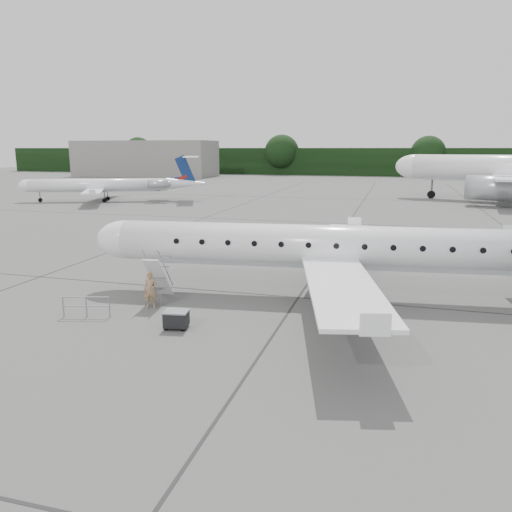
% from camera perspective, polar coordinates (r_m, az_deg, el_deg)
% --- Properties ---
extents(ground, '(320.00, 320.00, 0.00)m').
position_cam_1_polar(ground, '(22.85, 15.43, -8.37)').
color(ground, '#565653').
rests_on(ground, ground).
extents(treeline, '(260.00, 4.00, 8.00)m').
position_cam_1_polar(treeline, '(151.51, 15.96, 10.28)').
color(treeline, black).
rests_on(treeline, ground).
extents(terminal_building, '(40.00, 14.00, 10.00)m').
position_cam_1_polar(terminal_building, '(148.84, -12.56, 10.81)').
color(terminal_building, gray).
rests_on(terminal_building, ground).
extents(main_regional_jet, '(32.62, 25.09, 7.79)m').
position_cam_1_polar(main_regional_jet, '(26.47, 9.59, 3.43)').
color(main_regional_jet, white).
rests_on(main_regional_jet, ground).
extents(airstair, '(1.07, 2.16, 2.44)m').
position_cam_1_polar(airstair, '(26.50, -11.07, -2.53)').
color(airstair, white).
rests_on(airstair, ground).
extents(passenger, '(0.79, 0.64, 1.86)m').
position_cam_1_polar(passenger, '(25.51, -11.97, -3.83)').
color(passenger, '#987653').
rests_on(passenger, ground).
extents(safety_railing, '(2.15, 0.63, 1.00)m').
position_cam_1_polar(safety_railing, '(25.05, -18.82, -5.56)').
color(safety_railing, gray).
rests_on(safety_railing, ground).
extents(baggage_cart, '(1.13, 0.97, 0.88)m').
position_cam_1_polar(baggage_cart, '(22.59, -9.10, -7.12)').
color(baggage_cart, black).
rests_on(baggage_cart, ground).
extents(bg_regional_left, '(31.02, 26.95, 6.81)m').
position_cam_1_polar(bg_regional_left, '(79.31, -17.55, 8.42)').
color(bg_regional_left, white).
rests_on(bg_regional_left, ground).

